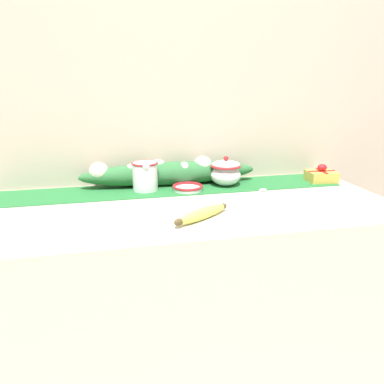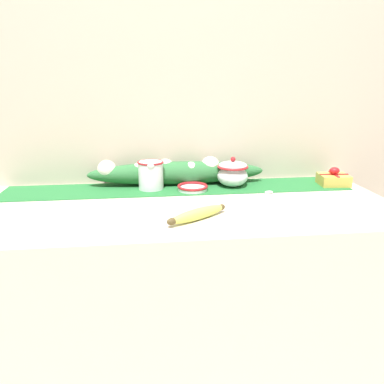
{
  "view_description": "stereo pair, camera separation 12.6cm",
  "coord_description": "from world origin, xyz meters",
  "px_view_note": "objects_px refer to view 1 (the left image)",
  "views": [
    {
      "loc": [
        -0.24,
        -1.2,
        1.31
      ],
      "look_at": [
        0.03,
        -0.02,
        0.95
      ],
      "focal_mm": 35.0,
      "sensor_mm": 36.0,
      "label": 1
    },
    {
      "loc": [
        -0.12,
        -1.22,
        1.31
      ],
      "look_at": [
        0.03,
        -0.02,
        0.95
      ],
      "focal_mm": 35.0,
      "sensor_mm": 36.0,
      "label": 2
    }
  ],
  "objects_px": {
    "banana": "(202,214)",
    "gift_box": "(321,175)",
    "sugar_bowl": "(226,172)",
    "cream_pitcher": "(145,175)",
    "small_dish": "(188,187)",
    "spoon": "(261,191)"
  },
  "relations": [
    {
      "from": "sugar_bowl",
      "to": "small_dish",
      "type": "relative_size",
      "value": 1.04
    },
    {
      "from": "sugar_bowl",
      "to": "banana",
      "type": "bearing_deg",
      "value": -118.05
    },
    {
      "from": "small_dish",
      "to": "spoon",
      "type": "relative_size",
      "value": 0.83
    },
    {
      "from": "banana",
      "to": "spoon",
      "type": "relative_size",
      "value": 1.43
    },
    {
      "from": "sugar_bowl",
      "to": "cream_pitcher",
      "type": "bearing_deg",
      "value": 179.74
    },
    {
      "from": "banana",
      "to": "spoon",
      "type": "xyz_separation_m",
      "value": [
        0.3,
        0.24,
        -0.01
      ]
    },
    {
      "from": "banana",
      "to": "spoon",
      "type": "distance_m",
      "value": 0.38
    },
    {
      "from": "sugar_bowl",
      "to": "small_dish",
      "type": "bearing_deg",
      "value": -167.26
    },
    {
      "from": "cream_pitcher",
      "to": "sugar_bowl",
      "type": "distance_m",
      "value": 0.32
    },
    {
      "from": "sugar_bowl",
      "to": "small_dish",
      "type": "height_order",
      "value": "sugar_bowl"
    },
    {
      "from": "small_dish",
      "to": "gift_box",
      "type": "relative_size",
      "value": 0.97
    },
    {
      "from": "banana",
      "to": "spoon",
      "type": "bearing_deg",
      "value": 39.01
    },
    {
      "from": "cream_pitcher",
      "to": "spoon",
      "type": "relative_size",
      "value": 0.84
    },
    {
      "from": "gift_box",
      "to": "spoon",
      "type": "bearing_deg",
      "value": -164.69
    },
    {
      "from": "banana",
      "to": "cream_pitcher",
      "type": "bearing_deg",
      "value": 110.91
    },
    {
      "from": "banana",
      "to": "gift_box",
      "type": "bearing_deg",
      "value": 28.28
    },
    {
      "from": "cream_pitcher",
      "to": "banana",
      "type": "distance_m",
      "value": 0.38
    },
    {
      "from": "cream_pitcher",
      "to": "spoon",
      "type": "distance_m",
      "value": 0.45
    },
    {
      "from": "cream_pitcher",
      "to": "sugar_bowl",
      "type": "xyz_separation_m",
      "value": [
        0.32,
        -0.0,
        -0.01
      ]
    },
    {
      "from": "small_dish",
      "to": "spoon",
      "type": "distance_m",
      "value": 0.28
    },
    {
      "from": "cream_pitcher",
      "to": "gift_box",
      "type": "height_order",
      "value": "cream_pitcher"
    },
    {
      "from": "small_dish",
      "to": "banana",
      "type": "distance_m",
      "value": 0.32
    }
  ]
}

